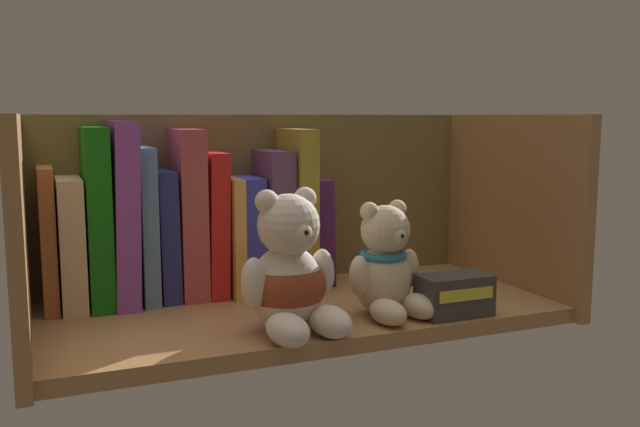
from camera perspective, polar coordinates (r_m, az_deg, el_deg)
The scene contains 20 objects.
shelf_board at distance 93.78cm, azimuth -1.68°, elevation -8.19°, with size 66.44×30.40×2.00cm, color #9E7042.
shelf_back_panel at distance 105.83cm, azimuth -4.77°, elevation 0.68°, with size 68.84×1.20×27.42cm, color brown.
shelf_side_panel_left at distance 85.20cm, azimuth -23.61°, elevation -1.75°, with size 1.60×32.80×27.42cm, color #9E7042.
shelf_side_panel_right at distance 107.89cm, azimuth 15.42°, elevation 0.56°, with size 1.60×32.80×27.42cm, color #9E7042.
book_0 at distance 97.39cm, azimuth -21.54°, elevation -1.88°, with size 1.87×11.66×18.77cm, color #AA5B2F.
book_1 at distance 97.59cm, azimuth -19.89°, elevation -2.21°, with size 3.12×13.50×17.29cm, color #D0B387.
book_2 at distance 97.29cm, azimuth -17.99°, elevation -0.21°, with size 3.08×13.88×23.82cm, color #136611.
book_3 at distance 97.56cm, azimuth -16.04°, elevation 0.12°, with size 3.07×14.82×24.58cm, color purple.
book_4 at distance 98.17cm, azimuth -14.33°, elevation -0.79°, with size 2.14×12.99×21.14cm, color #52799D.
book_5 at distance 98.83cm, azimuth -12.79°, elevation -1.64°, with size 2.54×11.61×17.87cm, color navy.
book_6 at distance 99.02cm, azimuth -10.94°, elevation 0.07°, with size 3.55×12.08×23.45cm, color #A64646.
book_7 at distance 99.97cm, azimuth -9.03°, elevation -0.74°, with size 2.62×12.40×20.25cm, color red.
book_8 at distance 100.84cm, azimuth -7.68°, elevation -1.66°, with size 1.62×14.71×16.69cm, color gold.
book_9 at distance 101.60cm, azimuth -6.15°, elevation -1.61°, with size 3.43×10.19×16.53cm, color #3B40BE.
book_10 at distance 102.43cm, azimuth -4.13°, elevation -0.44°, with size 3.58×12.90×20.29cm, color #553C61.
book_11 at distance 103.37cm, azimuth -2.30°, elevation 0.51°, with size 2.84×14.66×23.37cm, color olive.
book_12 at distance 105.13cm, azimuth -0.56°, elevation -1.42°, with size 3.35×9.12×15.88cm, color #491E5D.
teddy_bear_larger at distance 80.96cm, azimuth -2.53°, elevation -5.20°, with size 12.58×13.45×16.95cm.
teddy_bear_smaller at distance 88.13cm, azimuth 5.49°, elevation -4.42°, with size 10.85×11.27×14.63cm.
small_product_box at distance 90.14cm, azimuth 11.01°, elevation -6.61°, with size 9.11×5.36×5.26cm.
Camera 1 is at (-32.19, -84.11, 27.14)cm, focal length 38.81 mm.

